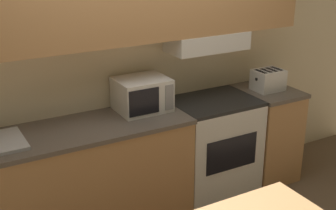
# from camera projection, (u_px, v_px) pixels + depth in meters

# --- Properties ---
(ground_plane) EXTENTS (16.00, 16.00, 0.00)m
(ground_plane) POSITION_uv_depth(u_px,v_px,m) (135.00, 192.00, 4.45)
(ground_plane) COLOR brown
(wall_back) EXTENTS (5.46, 0.38, 2.55)m
(wall_back) POSITION_uv_depth(u_px,v_px,m) (136.00, 30.00, 3.85)
(wall_back) COLOR beige
(wall_back) RESTS_ON ground_plane
(lower_counter_main) EXTENTS (1.82, 0.63, 0.91)m
(lower_counter_main) POSITION_uv_depth(u_px,v_px,m) (79.00, 180.00, 3.75)
(lower_counter_main) COLOR tan
(lower_counter_main) RESTS_ON ground_plane
(lower_counter_right_stub) EXTENTS (0.49, 0.63, 0.91)m
(lower_counter_right_stub) POSITION_uv_depth(u_px,v_px,m) (265.00, 133.00, 4.64)
(lower_counter_right_stub) COLOR tan
(lower_counter_right_stub) RESTS_ON ground_plane
(stove_range) EXTENTS (0.76, 0.60, 0.91)m
(stove_range) POSITION_uv_depth(u_px,v_px,m) (212.00, 146.00, 4.35)
(stove_range) COLOR silver
(stove_range) RESTS_ON ground_plane
(microwave) EXTENTS (0.43, 0.37, 0.28)m
(microwave) POSITION_uv_depth(u_px,v_px,m) (142.00, 94.00, 3.92)
(microwave) COLOR silver
(microwave) RESTS_ON lower_counter_main
(toaster) EXTENTS (0.29, 0.22, 0.20)m
(toaster) POSITION_uv_depth(u_px,v_px,m) (268.00, 80.00, 4.43)
(toaster) COLOR silver
(toaster) RESTS_ON lower_counter_right_stub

